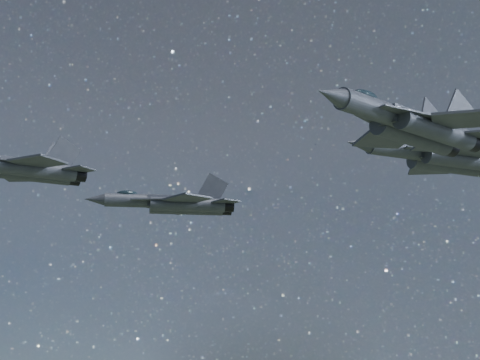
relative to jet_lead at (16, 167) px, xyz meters
name	(u,v)px	position (x,y,z in m)	size (l,w,h in m)	color
jet_lead	(16,167)	(0.00, 0.00, 0.00)	(15.35, 10.82, 3.88)	#2F323B
jet_left	(175,204)	(20.56, 17.32, 1.65)	(17.90, 12.10, 4.51)	#2F323B
jet_right	(413,126)	(22.47, -25.32, -0.46)	(16.74, 11.22, 4.23)	#2F323B
jet_slot	(444,158)	(34.99, -13.10, 1.50)	(17.57, 12.53, 4.48)	#2F323B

